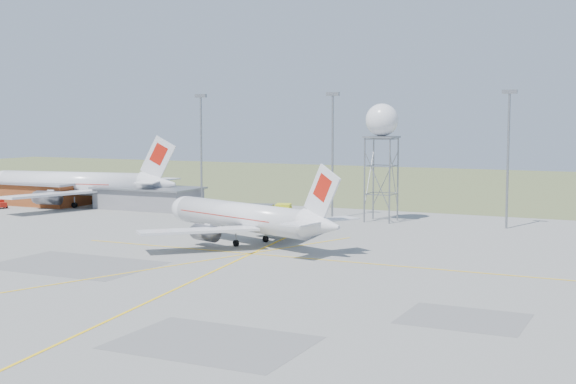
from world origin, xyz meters
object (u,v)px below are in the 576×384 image
at_px(airliner_far, 75,184).
at_px(baggage_tug, 1,205).
at_px(airliner_main, 245,218).
at_px(fire_truck, 266,215).
at_px(radar_tower, 382,156).

distance_m(airliner_far, baggage_tug, 13.56).
xyz_separation_m(airliner_main, fire_truck, (-5.69, 17.21, -1.81)).
bearing_deg(airliner_far, fire_truck, 159.72).
bearing_deg(airliner_far, radar_tower, 173.33).
height_order(radar_tower, baggage_tug, radar_tower).
bearing_deg(radar_tower, airliner_main, -107.30).
bearing_deg(fire_truck, airliner_main, -89.53).
bearing_deg(baggage_tug, airliner_main, 7.81).
bearing_deg(radar_tower, fire_truck, -142.03).
height_order(fire_truck, baggage_tug, fire_truck).
relative_size(airliner_main, fire_truck, 3.65).
distance_m(fire_truck, baggage_tug, 53.33).
bearing_deg(baggage_tug, airliner_far, 68.64).
bearing_deg(radar_tower, airliner_far, -176.80).
bearing_deg(baggage_tug, radar_tower, 33.49).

